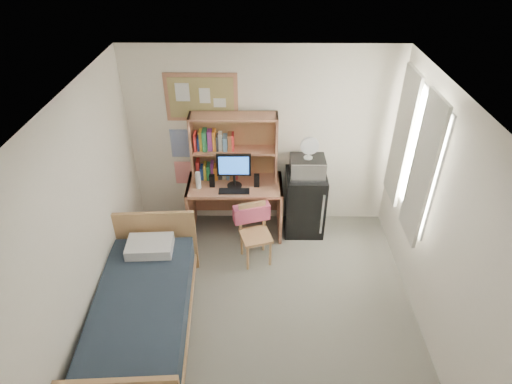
{
  "coord_description": "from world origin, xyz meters",
  "views": [
    {
      "loc": [
        -0.02,
        -3.15,
        3.98
      ],
      "look_at": [
        -0.07,
        1.2,
        1.05
      ],
      "focal_mm": 30.0,
      "sensor_mm": 36.0,
      "label": 1
    }
  ],
  "objects_px": {
    "bulletin_board": "(201,97)",
    "desk": "(235,208)",
    "mini_fridge": "(304,203)",
    "monitor": "(234,171)",
    "microwave": "(307,167)",
    "speaker_right": "(257,180)",
    "desk_fan": "(309,148)",
    "bed": "(143,316)",
    "speaker_left": "(212,181)",
    "desk_chair": "(256,236)"
  },
  "relations": [
    {
      "from": "bulletin_board",
      "to": "speaker_right",
      "type": "distance_m",
      "value": 1.3
    },
    {
      "from": "monitor",
      "to": "microwave",
      "type": "bearing_deg",
      "value": 4.43
    },
    {
      "from": "desk_fan",
      "to": "microwave",
      "type": "bearing_deg",
      "value": 0.0
    },
    {
      "from": "desk_fan",
      "to": "bulletin_board",
      "type": "bearing_deg",
      "value": 167.93
    },
    {
      "from": "bed",
      "to": "monitor",
      "type": "bearing_deg",
      "value": 59.29
    },
    {
      "from": "mini_fridge",
      "to": "speaker_right",
      "type": "bearing_deg",
      "value": -171.12
    },
    {
      "from": "desk_chair",
      "to": "mini_fridge",
      "type": "bearing_deg",
      "value": 27.58
    },
    {
      "from": "desk",
      "to": "desk_fan",
      "type": "height_order",
      "value": "desk_fan"
    },
    {
      "from": "monitor",
      "to": "desk_fan",
      "type": "bearing_deg",
      "value": 4.43
    },
    {
      "from": "desk",
      "to": "speaker_right",
      "type": "height_order",
      "value": "speaker_right"
    },
    {
      "from": "desk",
      "to": "mini_fridge",
      "type": "height_order",
      "value": "mini_fridge"
    },
    {
      "from": "monitor",
      "to": "desk_chair",
      "type": "bearing_deg",
      "value": -63.18
    },
    {
      "from": "bed",
      "to": "speaker_left",
      "type": "relative_size",
      "value": 11.88
    },
    {
      "from": "bed",
      "to": "speaker_left",
      "type": "height_order",
      "value": "speaker_left"
    },
    {
      "from": "bulletin_board",
      "to": "desk_chair",
      "type": "relative_size",
      "value": 1.14
    },
    {
      "from": "mini_fridge",
      "to": "speaker_right",
      "type": "distance_m",
      "value": 0.81
    },
    {
      "from": "monitor",
      "to": "desk",
      "type": "bearing_deg",
      "value": 90.0
    },
    {
      "from": "desk",
      "to": "mini_fridge",
      "type": "relative_size",
      "value": 1.39
    },
    {
      "from": "bulletin_board",
      "to": "desk",
      "type": "bearing_deg",
      "value": -38.4
    },
    {
      "from": "microwave",
      "to": "desk_fan",
      "type": "bearing_deg",
      "value": 0.0
    },
    {
      "from": "desk_chair",
      "to": "microwave",
      "type": "xyz_separation_m",
      "value": [
        0.68,
        0.65,
        0.66
      ]
    },
    {
      "from": "bulletin_board",
      "to": "mini_fridge",
      "type": "relative_size",
      "value": 1.01
    },
    {
      "from": "speaker_left",
      "to": "monitor",
      "type": "bearing_deg",
      "value": -0.0
    },
    {
      "from": "desk_chair",
      "to": "bed",
      "type": "height_order",
      "value": "desk_chair"
    },
    {
      "from": "bulletin_board",
      "to": "bed",
      "type": "relative_size",
      "value": 0.47
    },
    {
      "from": "mini_fridge",
      "to": "microwave",
      "type": "height_order",
      "value": "microwave"
    },
    {
      "from": "desk",
      "to": "mini_fridge",
      "type": "xyz_separation_m",
      "value": [
        0.98,
        0.05,
        0.06
      ]
    },
    {
      "from": "mini_fridge",
      "to": "speaker_right",
      "type": "relative_size",
      "value": 5.28
    },
    {
      "from": "desk_fan",
      "to": "monitor",
      "type": "bearing_deg",
      "value": -174.71
    },
    {
      "from": "bulletin_board",
      "to": "desk",
      "type": "relative_size",
      "value": 0.72
    },
    {
      "from": "bed",
      "to": "microwave",
      "type": "xyz_separation_m",
      "value": [
        1.89,
        1.86,
        0.79
      ]
    },
    {
      "from": "mini_fridge",
      "to": "speaker_left",
      "type": "distance_m",
      "value": 1.35
    },
    {
      "from": "bulletin_board",
      "to": "desk_chair",
      "type": "height_order",
      "value": "bulletin_board"
    },
    {
      "from": "microwave",
      "to": "desk_chair",
      "type": "bearing_deg",
      "value": -136.46
    },
    {
      "from": "desk_chair",
      "to": "mini_fridge",
      "type": "relative_size",
      "value": 0.88
    },
    {
      "from": "microwave",
      "to": "desk_fan",
      "type": "relative_size",
      "value": 1.57
    },
    {
      "from": "mini_fridge",
      "to": "monitor",
      "type": "height_order",
      "value": "monitor"
    },
    {
      "from": "bulletin_board",
      "to": "mini_fridge",
      "type": "bearing_deg",
      "value": -11.29
    },
    {
      "from": "desk_fan",
      "to": "speaker_left",
      "type": "bearing_deg",
      "value": -175.75
    },
    {
      "from": "bed",
      "to": "speaker_right",
      "type": "height_order",
      "value": "speaker_right"
    },
    {
      "from": "mini_fridge",
      "to": "desk_fan",
      "type": "relative_size",
      "value": 3.18
    },
    {
      "from": "desk_chair",
      "to": "bed",
      "type": "distance_m",
      "value": 1.71
    },
    {
      "from": "monitor",
      "to": "speaker_left",
      "type": "relative_size",
      "value": 2.85
    },
    {
      "from": "desk",
      "to": "speaker_right",
      "type": "distance_m",
      "value": 0.58
    },
    {
      "from": "bulletin_board",
      "to": "microwave",
      "type": "relative_size",
      "value": 2.04
    },
    {
      "from": "microwave",
      "to": "desk_fan",
      "type": "xyz_separation_m",
      "value": [
        0.0,
        0.0,
        0.28
      ]
    },
    {
      "from": "speaker_left",
      "to": "bed",
      "type": "bearing_deg",
      "value": -110.06
    },
    {
      "from": "bulletin_board",
      "to": "desk_chair",
      "type": "xyz_separation_m",
      "value": [
        0.71,
        -0.95,
        -1.51
      ]
    },
    {
      "from": "desk",
      "to": "monitor",
      "type": "bearing_deg",
      "value": -90.0
    },
    {
      "from": "bed",
      "to": "monitor",
      "type": "distance_m",
      "value": 2.13
    }
  ]
}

